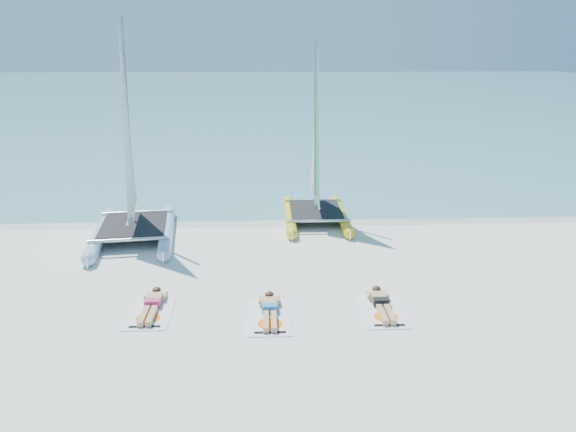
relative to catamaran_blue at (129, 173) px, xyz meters
name	(u,v)px	position (x,y,z in m)	size (l,w,h in m)	color
ground	(262,283)	(4.21, -3.92, -2.14)	(140.00, 140.00, 0.00)	white
sea	(263,92)	(4.21, 59.08, -2.14)	(140.00, 115.00, 0.01)	#69ACB0
wet_sand_strip	(262,221)	(4.21, 1.58, -2.14)	(140.00, 1.40, 0.01)	silver
catamaran_blue	(129,173)	(0.00, 0.00, 0.00)	(3.13, 5.52, 7.18)	#AAC4E0
catamaran_yellow	(315,163)	(6.13, 2.01, -0.14)	(2.27, 5.01, 6.37)	yellow
towel_a	(151,312)	(1.57, -5.54, -2.13)	(1.00, 1.85, 0.02)	white
sunbather_a	(152,304)	(1.57, -5.35, -2.02)	(0.37, 1.73, 0.26)	tan
towel_b	(270,317)	(4.38, -5.93, -2.13)	(1.00, 1.85, 0.02)	white
sunbather_b	(270,309)	(4.38, -5.74, -2.02)	(0.37, 1.73, 0.26)	tan
towel_c	(383,311)	(7.08, -5.71, -2.13)	(1.00, 1.85, 0.02)	white
sunbather_c	(381,303)	(7.08, -5.52, -2.02)	(0.37, 1.73, 0.26)	tan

